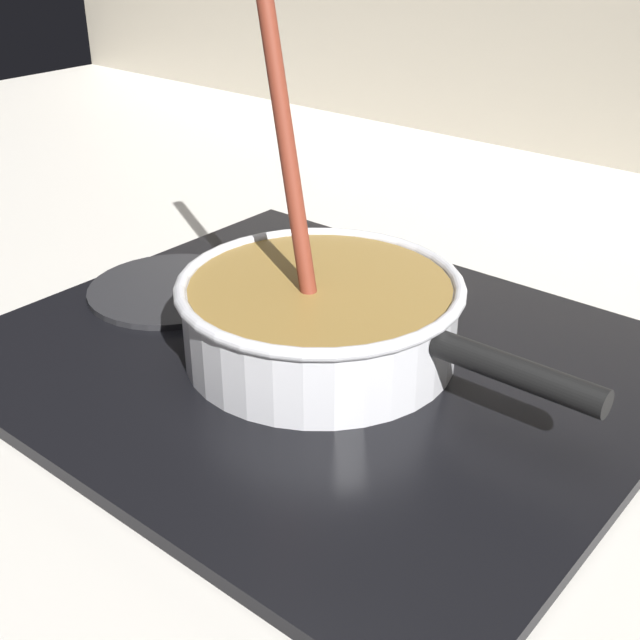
% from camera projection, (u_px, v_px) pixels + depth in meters
% --- Properties ---
extents(ground, '(2.40, 1.60, 0.04)m').
position_uv_depth(ground, '(194.00, 374.00, 0.75)').
color(ground, beige).
extents(hob_plate, '(0.56, 0.48, 0.01)m').
position_uv_depth(hob_plate, '(320.00, 359.00, 0.73)').
color(hob_plate, black).
rests_on(hob_plate, ground).
extents(burner_ring, '(0.19, 0.19, 0.01)m').
position_uv_depth(burner_ring, '(320.00, 349.00, 0.72)').
color(burner_ring, '#592D0C').
rests_on(burner_ring, hob_plate).
extents(spare_burner, '(0.17, 0.17, 0.01)m').
position_uv_depth(spare_burner, '(172.00, 289.00, 0.83)').
color(spare_burner, '#262628').
rests_on(spare_burner, hob_plate).
extents(cooking_pan, '(0.37, 0.24, 0.31)m').
position_uv_depth(cooking_pan, '(321.00, 314.00, 0.70)').
color(cooking_pan, silver).
rests_on(cooking_pan, hob_plate).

